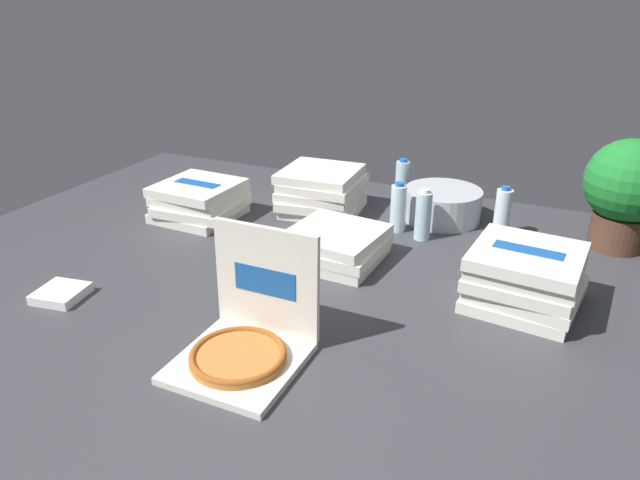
{
  "coord_description": "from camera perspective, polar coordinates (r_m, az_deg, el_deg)",
  "views": [
    {
      "loc": [
        0.81,
        -1.63,
        1.0
      ],
      "look_at": [
        0.01,
        0.1,
        0.14
      ],
      "focal_mm": 32.04,
      "sensor_mm": 36.0,
      "label": 1
    }
  ],
  "objects": [
    {
      "name": "water_bottle_1",
      "position": [
        2.56,
        17.75,
        2.63
      ],
      "size": [
        0.07,
        0.07,
        0.22
      ],
      "color": "white",
      "rests_on": "ground_plane"
    },
    {
      "name": "water_bottle_3",
      "position": [
        2.51,
        7.8,
        3.18
      ],
      "size": [
        0.07,
        0.07,
        0.22
      ],
      "color": "silver",
      "rests_on": "ground_plane"
    },
    {
      "name": "pizza_stack_left_near",
      "position": [
        2.03,
        19.77,
        -3.53
      ],
      "size": [
        0.39,
        0.39,
        0.21
      ],
      "color": "silver",
      "rests_on": "ground_plane"
    },
    {
      "name": "water_bottle_0",
      "position": [
        2.85,
        8.2,
        5.78
      ],
      "size": [
        0.07,
        0.07,
        0.22
      ],
      "color": "silver",
      "rests_on": "ground_plane"
    },
    {
      "name": "potted_plant",
      "position": [
        2.58,
        28.31,
        4.54
      ],
      "size": [
        0.33,
        0.33,
        0.45
      ],
      "color": "#513323",
      "rests_on": "ground_plane"
    },
    {
      "name": "pizza_stack_left_far",
      "position": [
        2.7,
        -11.94,
        3.87
      ],
      "size": [
        0.38,
        0.36,
        0.17
      ],
      "color": "silver",
      "rests_on": "ground_plane"
    },
    {
      "name": "open_pizza_box",
      "position": [
        1.68,
        -7.34,
        -9.48
      ],
      "size": [
        0.34,
        0.36,
        0.36
      ],
      "color": "silver",
      "rests_on": "ground_plane"
    },
    {
      "name": "napkin_pile",
      "position": [
        2.18,
        -24.46,
        -4.89
      ],
      "size": [
        0.18,
        0.18,
        0.03
      ],
      "primitive_type": "cube",
      "rotation": [
        0.0,
        0.0,
        0.16
      ],
      "color": "white",
      "rests_on": "ground_plane"
    },
    {
      "name": "ice_bucket",
      "position": [
        2.68,
        12.12,
        3.49
      ],
      "size": [
        0.35,
        0.35,
        0.14
      ],
      "primitive_type": "cylinder",
      "color": "#B7BABF",
      "rests_on": "ground_plane"
    },
    {
      "name": "pizza_stack_right_far",
      "position": [
        2.24,
        1.61,
        -0.52
      ],
      "size": [
        0.38,
        0.38,
        0.12
      ],
      "color": "silver",
      "rests_on": "ground_plane"
    },
    {
      "name": "pizza_stack_right_mid",
      "position": [
        2.71,
        0.12,
        4.92
      ],
      "size": [
        0.4,
        0.39,
        0.21
      ],
      "color": "silver",
      "rests_on": "ground_plane"
    },
    {
      "name": "water_bottle_2",
      "position": [
        2.45,
        10.26,
        2.43
      ],
      "size": [
        0.07,
        0.07,
        0.22
      ],
      "color": "silver",
      "rests_on": "ground_plane"
    },
    {
      "name": "ground_plane",
      "position": [
        2.08,
        -1.42,
        -4.74
      ],
      "size": [
        3.2,
        2.4,
        0.02
      ],
      "primitive_type": "cube",
      "color": "#38383D"
    }
  ]
}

